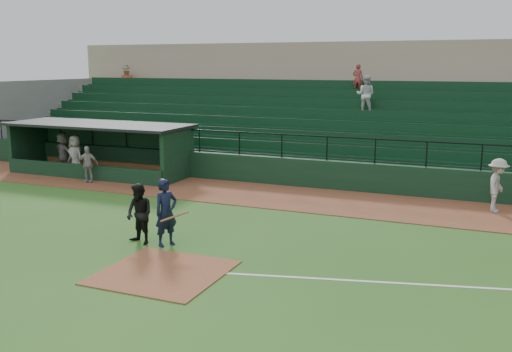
% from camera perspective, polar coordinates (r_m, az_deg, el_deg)
% --- Properties ---
extents(ground, '(90.00, 90.00, 0.00)m').
position_cam_1_polar(ground, '(15.64, -7.23, -8.30)').
color(ground, '#2B591C').
rests_on(ground, ground).
extents(warning_track, '(40.00, 4.00, 0.03)m').
position_cam_1_polar(warning_track, '(22.63, 2.96, -2.10)').
color(warning_track, brown).
rests_on(warning_track, ground).
extents(home_plate_dirt, '(3.00, 3.00, 0.03)m').
position_cam_1_polar(home_plate_dirt, '(14.83, -9.19, -9.39)').
color(home_plate_dirt, brown).
rests_on(home_plate_dirt, ground).
extents(foul_line, '(17.49, 4.44, 0.01)m').
position_cam_1_polar(foul_line, '(14.85, 23.75, -10.24)').
color(foul_line, white).
rests_on(foul_line, ground).
extents(stadium_structure, '(38.00, 13.08, 6.40)m').
position_cam_1_polar(stadium_structure, '(30.26, 8.52, 5.53)').
color(stadium_structure, black).
rests_on(stadium_structure, ground).
extents(dugout, '(8.90, 3.20, 2.42)m').
position_cam_1_polar(dugout, '(28.43, -14.69, 2.96)').
color(dugout, black).
rests_on(dugout, ground).
extents(batter_at_plate, '(1.16, 0.85, 1.95)m').
position_cam_1_polar(batter_at_plate, '(16.70, -8.89, -3.59)').
color(batter_at_plate, black).
rests_on(batter_at_plate, ground).
extents(umpire, '(1.01, 0.88, 1.77)m').
position_cam_1_polar(umpire, '(17.03, -11.47, -3.71)').
color(umpire, black).
rests_on(umpire, ground).
extents(runner, '(0.90, 1.33, 1.90)m').
position_cam_1_polar(runner, '(21.82, 22.79, -0.86)').
color(runner, '#ADA7A2').
rests_on(runner, warning_track).
extents(dugout_player_a, '(1.02, 0.70, 1.60)m').
position_cam_1_polar(dugout_player_a, '(26.27, -16.35, 1.12)').
color(dugout_player_a, '#A49F9A').
rests_on(dugout_player_a, warning_track).
extents(dugout_player_b, '(1.06, 0.84, 1.89)m').
position_cam_1_polar(dugout_player_b, '(27.86, -17.43, 1.92)').
color(dugout_player_b, gray).
rests_on(dugout_player_b, warning_track).
extents(dugout_player_c, '(1.85, 1.24, 1.92)m').
position_cam_1_polar(dugout_player_c, '(29.21, -18.52, 2.27)').
color(dugout_player_c, gray).
rests_on(dugout_player_c, warning_track).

